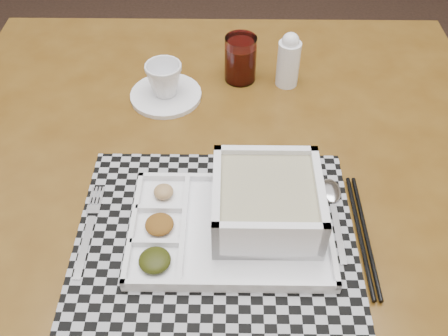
{
  "coord_description": "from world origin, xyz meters",
  "views": [
    {
      "loc": [
        0.46,
        -1.23,
        1.48
      ],
      "look_at": [
        0.48,
        -0.64,
        0.87
      ],
      "focal_mm": 40.0,
      "sensor_mm": 36.0,
      "label": 1
    }
  ],
  "objects_px": {
    "dining_table": "(219,206)",
    "serving_tray": "(254,211)",
    "juice_glass": "(240,60)",
    "creamer_bottle": "(289,60)",
    "cup": "(164,79)"
  },
  "relations": [
    {
      "from": "dining_table",
      "to": "serving_tray",
      "type": "distance_m",
      "value": 0.17
    },
    {
      "from": "dining_table",
      "to": "juice_glass",
      "type": "distance_m",
      "value": 0.33
    },
    {
      "from": "serving_tray",
      "to": "creamer_bottle",
      "type": "distance_m",
      "value": 0.4
    },
    {
      "from": "cup",
      "to": "creamer_bottle",
      "type": "relative_size",
      "value": 0.62
    },
    {
      "from": "serving_tray",
      "to": "cup",
      "type": "relative_size",
      "value": 4.32
    },
    {
      "from": "cup",
      "to": "creamer_bottle",
      "type": "bearing_deg",
      "value": -2.68
    },
    {
      "from": "juice_glass",
      "to": "creamer_bottle",
      "type": "relative_size",
      "value": 0.82
    },
    {
      "from": "creamer_bottle",
      "to": "serving_tray",
      "type": "bearing_deg",
      "value": -104.44
    },
    {
      "from": "dining_table",
      "to": "serving_tray",
      "type": "relative_size",
      "value": 3.49
    },
    {
      "from": "juice_glass",
      "to": "cup",
      "type": "bearing_deg",
      "value": -158.85
    },
    {
      "from": "cup",
      "to": "juice_glass",
      "type": "bearing_deg",
      "value": 9.49
    },
    {
      "from": "serving_tray",
      "to": "juice_glass",
      "type": "bearing_deg",
      "value": 90.1
    },
    {
      "from": "serving_tray",
      "to": "cup",
      "type": "xyz_separation_m",
      "value": [
        -0.16,
        0.34,
        0.01
      ]
    },
    {
      "from": "dining_table",
      "to": "creamer_bottle",
      "type": "distance_m",
      "value": 0.34
    },
    {
      "from": "creamer_bottle",
      "to": "cup",
      "type": "bearing_deg",
      "value": -171.02
    }
  ]
}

